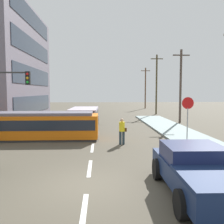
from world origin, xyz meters
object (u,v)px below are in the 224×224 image
object	(u,v)px
city_bus	(84,116)
utility_pole_far	(156,83)
pedestrian_crossing	(122,130)
traffic_light_mast	(8,92)
stop_sign	(188,110)
utility_pole_mid	(181,85)
pickup_truck_parked	(198,171)
parked_sedan_mid	(29,123)
utility_pole_distant	(145,87)
streetcar_tram	(44,125)

from	to	relation	value
city_bus	utility_pole_far	distance (m)	16.54
city_bus	pedestrian_crossing	xyz separation A→B (m)	(2.91, -8.08, -0.09)
city_bus	traffic_light_mast	bearing A→B (deg)	-118.71
stop_sign	utility_pole_mid	world-z (taller)	utility_pole_mid
stop_sign	pickup_truck_parked	bearing A→B (deg)	-107.27
parked_sedan_mid	utility_pole_mid	size ratio (longest dim) A/B	0.58
utility_pole_far	pedestrian_crossing	bearing A→B (deg)	-108.41
pickup_truck_parked	stop_sign	distance (m)	8.29
pedestrian_crossing	utility_pole_distant	world-z (taller)	utility_pole_distant
parked_sedan_mid	traffic_light_mast	distance (m)	6.37
streetcar_tram	city_bus	size ratio (longest dim) A/B	1.37
traffic_light_mast	utility_pole_far	size ratio (longest dim) A/B	0.54
pickup_truck_parked	traffic_light_mast	xyz separation A→B (m)	(-8.96, 8.11, 2.53)
streetcar_tram	stop_sign	xyz separation A→B (m)	(9.55, -2.10, 1.20)
pickup_truck_parked	parked_sedan_mid	distance (m)	16.73
traffic_light_mast	utility_pole_distant	world-z (taller)	utility_pole_distant
pedestrian_crossing	pickup_truck_parked	xyz separation A→B (m)	(1.78, -7.82, -0.15)
utility_pole_mid	traffic_light_mast	bearing A→B (deg)	-143.87
traffic_light_mast	utility_pole_distant	xyz separation A→B (m)	(14.85, 33.52, 0.90)
parked_sedan_mid	traffic_light_mast	xyz separation A→B (m)	(0.40, -5.75, 2.70)
utility_pole_far	utility_pole_distant	xyz separation A→B (m)	(0.73, 12.94, -0.34)
city_bus	pickup_truck_parked	distance (m)	16.58
traffic_light_mast	utility_pole_distant	size ratio (longest dim) A/B	0.59
parked_sedan_mid	traffic_light_mast	world-z (taller)	traffic_light_mast
pickup_truck_parked	utility_pole_distant	bearing A→B (deg)	81.94
pedestrian_crossing	utility_pole_distant	size ratio (longest dim) A/B	0.21
pedestrian_crossing	utility_pole_mid	size ratio (longest dim) A/B	0.21
utility_pole_far	traffic_light_mast	bearing A→B (deg)	-124.46
traffic_light_mast	parked_sedan_mid	bearing A→B (deg)	93.94
city_bus	utility_pole_far	bearing A→B (deg)	52.39
utility_pole_far	pickup_truck_parked	bearing A→B (deg)	-100.21
city_bus	stop_sign	xyz separation A→B (m)	(7.12, -8.10, 1.16)
pedestrian_crossing	traffic_light_mast	distance (m)	7.57
streetcar_tram	traffic_light_mast	xyz separation A→B (m)	(-1.83, -1.79, 2.33)
stop_sign	utility_pole_distant	world-z (taller)	utility_pole_distant
streetcar_tram	traffic_light_mast	size ratio (longest dim) A/B	1.59
city_bus	stop_sign	distance (m)	10.84
pickup_truck_parked	parked_sedan_mid	world-z (taller)	pickup_truck_parked
parked_sedan_mid	utility_pole_far	distance (m)	21.13
pedestrian_crossing	stop_sign	xyz separation A→B (m)	(4.21, -0.02, 1.25)
streetcar_tram	utility_pole_far	world-z (taller)	utility_pole_far
pedestrian_crossing	utility_pole_far	xyz separation A→B (m)	(6.95, 20.88, 3.62)
utility_pole_mid	utility_pole_distant	world-z (taller)	utility_pole_distant
pedestrian_crossing	traffic_light_mast	size ratio (longest dim) A/B	0.35
streetcar_tram	utility_pole_mid	xyz separation A→B (m)	(12.61, 8.75, 3.10)
pickup_truck_parked	city_bus	bearing A→B (deg)	106.44
pedestrian_crossing	utility_pole_distant	xyz separation A→B (m)	(7.68, 33.81, 3.28)
streetcar_tram	parked_sedan_mid	size ratio (longest dim) A/B	1.68
parked_sedan_mid	utility_pole_far	world-z (taller)	utility_pole_far
pedestrian_crossing	pickup_truck_parked	world-z (taller)	pedestrian_crossing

